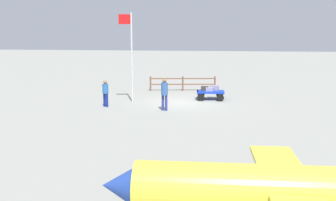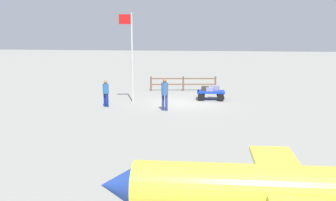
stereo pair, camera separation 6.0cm
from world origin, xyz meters
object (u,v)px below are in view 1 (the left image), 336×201
luggage_cart (210,93)px  suitcase_maroon (214,88)px  flagpole (130,51)px  suitcase_grey (209,89)px  worker_trailing (105,91)px  suitcase_dark (205,88)px  airplane_near (278,191)px  worker_lead (164,92)px

luggage_cart → suitcase_maroon: bearing=-121.7°
flagpole → suitcase_grey: bearing=-161.6°
worker_trailing → flagpole: (-1.18, -1.57, 2.26)m
flagpole → worker_trailing: bearing=53.1°
suitcase_dark → flagpole: size_ratio=0.09×
luggage_cart → worker_trailing: 6.83m
luggage_cart → suitcase_dark: (0.36, -0.08, 0.29)m
suitcase_dark → worker_trailing: size_ratio=0.31×
suitcase_dark → airplane_near: 16.94m
worker_trailing → flagpole: 2.99m
luggage_cart → flagpole: (4.86, 1.57, 2.76)m
suitcase_dark → suitcase_grey: 0.31m
suitcase_grey → flagpole: (4.81, 1.60, 2.49)m
luggage_cart → suitcase_maroon: (-0.25, -0.41, 0.30)m
suitcase_grey → flagpole: size_ratio=0.08×
worker_trailing → airplane_near: airplane_near is taller
airplane_near → flagpole: (6.61, -15.15, 2.13)m
suitcase_grey → worker_lead: size_ratio=0.26×
worker_lead → worker_trailing: bearing=-10.1°
worker_trailing → flagpole: size_ratio=0.29×
suitcase_dark → suitcase_maroon: (-0.61, -0.33, 0.01)m
luggage_cart → airplane_near: (-1.75, 16.72, 0.63)m
worker_trailing → worker_lead: bearing=169.9°
airplane_near → flagpole: 16.67m
suitcase_maroon → suitcase_grey: suitcase_maroon is taller
worker_lead → suitcase_dark: bearing=-118.7°
suitcase_dark → suitcase_maroon: suitcase_maroon is taller
suitcase_maroon → flagpole: flagpole is taller
airplane_near → flagpole: bearing=-66.4°
worker_lead → airplane_near: (-4.22, 12.94, -0.03)m
suitcase_grey → suitcase_maroon: bearing=-128.8°
suitcase_dark → suitcase_grey: (-0.30, 0.06, -0.02)m
worker_lead → worker_trailing: worker_lead is taller
suitcase_grey → luggage_cart: bearing=154.9°
airplane_near → worker_lead: bearing=-71.9°
suitcase_grey → worker_lead: worker_lead is taller
luggage_cart → flagpole: size_ratio=0.33×
worker_trailing → luggage_cart: bearing=-152.5°
suitcase_grey → worker_lead: bearing=57.6°
suitcase_dark → worker_lead: worker_lead is taller
luggage_cart → suitcase_dark: size_ratio=3.63×
suitcase_grey → airplane_near: bearing=96.1°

